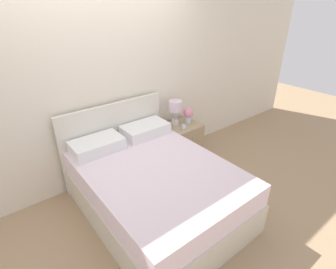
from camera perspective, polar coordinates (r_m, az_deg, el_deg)
name	(u,v)px	position (r m, az deg, el deg)	size (l,w,h in m)	color
ground_plane	(118,172)	(3.85, -10.91, -8.10)	(12.00, 12.00, 0.00)	tan
wall_back	(105,82)	(3.35, -13.46, 10.99)	(8.00, 0.06, 2.60)	silver
bed	(153,185)	(3.03, -3.26, -10.97)	(1.44, 1.92, 1.05)	beige
nightstand	(182,141)	(4.01, 3.10, -1.44)	(0.50, 0.46, 0.55)	tan
table_lamp	(175,108)	(3.80, 1.60, 5.79)	(0.20, 0.20, 0.37)	white
flower_vase	(188,114)	(3.91, 4.46, 4.45)	(0.15, 0.15, 0.24)	silver
alarm_clock	(183,127)	(3.74, 3.39, 1.65)	(0.07, 0.04, 0.08)	silver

